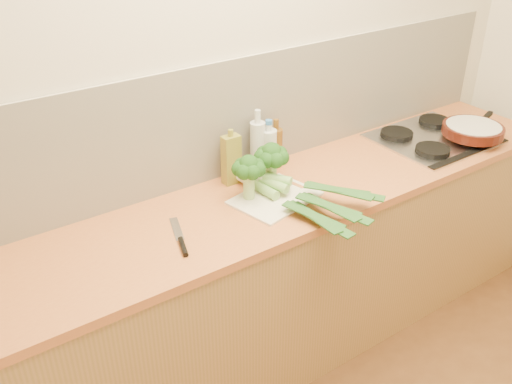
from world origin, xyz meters
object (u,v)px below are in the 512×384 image
Objects in this scene: chopping_board at (275,198)px; chefs_knife at (181,242)px; skillet at (473,130)px; gas_hob at (434,137)px.

chopping_board is 0.50m from chefs_knife.
chopping_board is at bearing 156.42° from skillet.
chefs_knife is at bearing 160.12° from skillet.
chefs_knife is 1.69m from skillet.
gas_hob is at bearing 121.52° from skillet.
chopping_board is 1.29× the size of chefs_knife.
gas_hob reaches higher than chefs_knife.
gas_hob is at bearing 20.99° from chefs_knife.
chefs_knife is at bearing -176.70° from gas_hob.
skillet is (1.69, -0.03, 0.06)m from chefs_knife.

